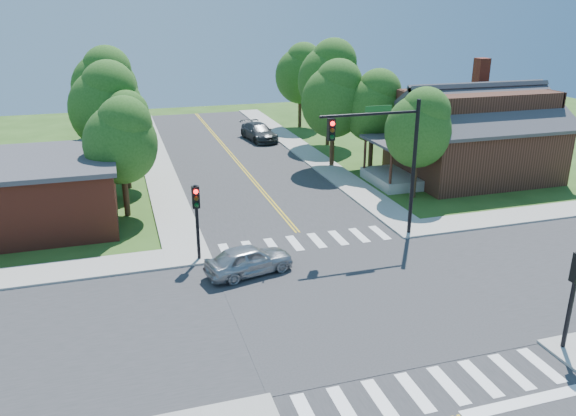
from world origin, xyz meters
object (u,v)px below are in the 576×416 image
object	(u,v)px
signal_pole_nw	(196,209)
car_silver	(249,260)
signal_pole_se	(575,283)
house_ne	(473,130)
car_dgrey	(259,132)
signal_mast_ne	(385,148)

from	to	relation	value
signal_pole_nw	car_silver	distance (m)	3.47
signal_pole_se	signal_pole_nw	world-z (taller)	same
signal_pole_se	house_ne	size ratio (longest dim) A/B	0.29
house_ne	car_silver	distance (m)	21.76
car_silver	signal_pole_nw	bearing A→B (deg)	30.55
car_silver	car_dgrey	bearing A→B (deg)	-28.04
signal_pole_se	house_ne	bearing A→B (deg)	64.42
signal_pole_nw	house_ne	size ratio (longest dim) A/B	0.29
house_ne	signal_pole_nw	bearing A→B (deg)	-157.31
house_ne	signal_pole_se	bearing A→B (deg)	-115.58
signal_pole_se	car_silver	size ratio (longest dim) A/B	0.89
car_dgrey	house_ne	bearing A→B (deg)	-61.14
signal_mast_ne	house_ne	bearing A→B (deg)	37.68
signal_mast_ne	signal_pole_se	world-z (taller)	signal_mast_ne
house_ne	car_dgrey	bearing A→B (deg)	126.88
house_ne	car_silver	bearing A→B (deg)	-150.21
signal_mast_ne	car_silver	world-z (taller)	signal_mast_ne
signal_mast_ne	car_dgrey	xyz separation A→B (m)	(-0.41, 24.12, -4.10)
house_ne	signal_mast_ne	bearing A→B (deg)	-142.32
signal_pole_se	house_ne	distance (m)	22.03
signal_pole_nw	car_silver	world-z (taller)	signal_pole_nw
signal_mast_ne	signal_pole_se	size ratio (longest dim) A/B	1.89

